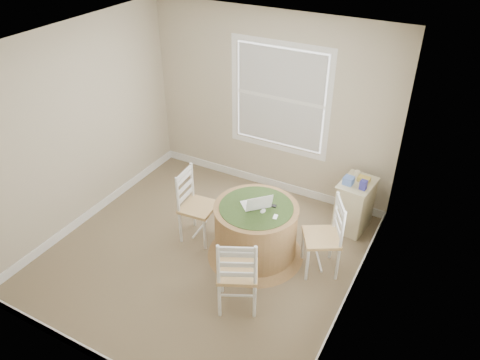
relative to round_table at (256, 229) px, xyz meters
The scene contains 14 objects.
room 1.00m from the round_table, 160.07° to the right, with size 3.64×3.64×2.64m.
round_table is the anchor object (origin of this frame).
chair_left 0.79m from the round_table, behind, with size 0.42×0.40×0.95m, color white, non-canonical shape.
chair_near 0.84m from the round_table, 76.34° to the right, with size 0.42×0.40×0.95m, color white, non-canonical shape.
chair_right 0.79m from the round_table, ahead, with size 0.42×0.40×0.95m, color white, non-canonical shape.
laptop 0.35m from the round_table, 114.38° to the left, with size 0.41×0.41×0.22m.
mouse 0.35m from the round_table, 20.26° to the right, with size 0.06×0.09×0.03m, color white.
phone 0.43m from the round_table, 14.17° to the right, with size 0.04×0.09×0.02m, color #B7BABF.
keys 0.39m from the round_table, 31.36° to the left, with size 0.06×0.05×0.03m, color black.
corner_chest 1.41m from the round_table, 51.44° to the left, with size 0.45×0.57×0.70m.
tissue_box 1.34m from the round_table, 52.26° to the left, with size 0.12×0.12×0.10m, color #597BCB.
box_yellow 1.53m from the round_table, 51.27° to the left, with size 0.15×0.10×0.06m, color gold.
box_blue 1.44m from the round_table, 45.84° to the left, with size 0.08×0.08×0.12m, color navy.
cup_cream 1.51m from the round_table, 55.38° to the left, with size 0.07×0.07×0.09m, color beige.
Camera 1 is at (2.49, -3.66, 3.91)m, focal length 35.00 mm.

